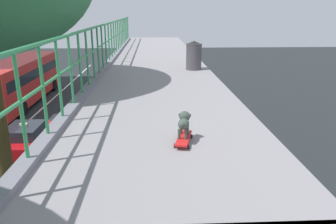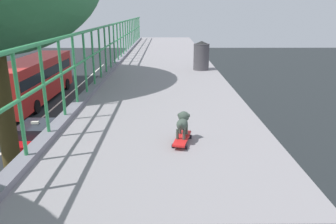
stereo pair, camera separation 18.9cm
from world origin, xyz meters
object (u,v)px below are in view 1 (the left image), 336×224
city_bus (20,79)px  litter_bin (194,55)px  car_red_taxi_seventh (27,137)px  small_dog (184,121)px  toy_skateboard (184,138)px

city_bus → litter_bin: litter_bin is taller
car_red_taxi_seventh → city_bus: city_bus is taller
car_red_taxi_seventh → small_dog: size_ratio=10.61×
city_bus → car_red_taxi_seventh: bearing=-68.3°
small_dog → toy_skateboard: bearing=-96.7°
car_red_taxi_seventh → small_dog: bearing=-59.8°
city_bus → toy_skateboard: bearing=-63.5°
car_red_taxi_seventh → litter_bin: (7.60, -6.15, 4.89)m
car_red_taxi_seventh → city_bus: 9.87m
car_red_taxi_seventh → small_dog: small_dog is taller
city_bus → small_dog: size_ratio=30.28×
city_bus → toy_skateboard: size_ratio=20.10×
city_bus → small_dog: bearing=-63.4°
toy_skateboard → car_red_taxi_seventh: bearing=120.0°
litter_bin → car_red_taxi_seventh: bearing=141.0°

